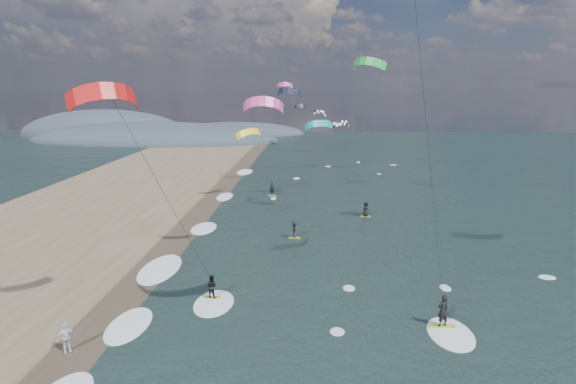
{
  "coord_description": "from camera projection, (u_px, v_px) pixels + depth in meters",
  "views": [
    {
      "loc": [
        0.74,
        -19.92,
        14.16
      ],
      "look_at": [
        -1.0,
        12.0,
        7.0
      ],
      "focal_mm": 30.0,
      "sensor_mm": 36.0,
      "label": 1
    }
  ],
  "objects": [
    {
      "name": "coastal_hills",
      "position": [
        146.0,
        138.0,
        130.03
      ],
      "size": [
        80.0,
        41.0,
        15.0
      ],
      "color": "#3D4756",
      "rests_on": "ground"
    },
    {
      "name": "far_kitesurfers",
      "position": [
        312.0,
        212.0,
        51.48
      ],
      "size": [
        12.22,
        18.34,
        1.74
      ],
      "color": "#99BC21",
      "rests_on": "ground"
    },
    {
      "name": "wet_sand_strip",
      "position": [
        126.0,
        296.0,
        32.92
      ],
      "size": [
        3.0,
        240.0,
        0.0
      ],
      "primitive_type": "cube",
      "color": "#382D23",
      "rests_on": "ground"
    },
    {
      "name": "shoreline_surf",
      "position": [
        165.0,
        270.0,
        37.49
      ],
      "size": [
        2.4,
        79.4,
        0.11
      ],
      "color": "white",
      "rests_on": "ground"
    },
    {
      "name": "bg_kite_field",
      "position": [
        306.0,
        104.0,
        68.14
      ],
      "size": [
        15.71,
        77.76,
        9.73
      ],
      "color": "#D83F8C",
      "rests_on": "ground"
    },
    {
      "name": "kitesurfer_near_b",
      "position": [
        149.0,
        171.0,
        26.59
      ],
      "size": [
        6.94,
        8.98,
        14.82
      ],
      "color": "#99BC21",
      "rests_on": "ground"
    },
    {
      "name": "beach_walker",
      "position": [
        66.0,
        338.0,
        25.88
      ],
      "size": [
        1.02,
        0.94,
        1.68
      ],
      "primitive_type": "imported",
      "rotation": [
        0.0,
        0.0,
        0.7
      ],
      "color": "silver",
      "rests_on": "ground"
    },
    {
      "name": "kitesurfer_near_a",
      "position": [
        420.0,
        48.0,
        20.58
      ],
      "size": [
        8.02,
        8.39,
        19.79
      ],
      "color": "#99BC21",
      "rests_on": "ground"
    }
  ]
}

